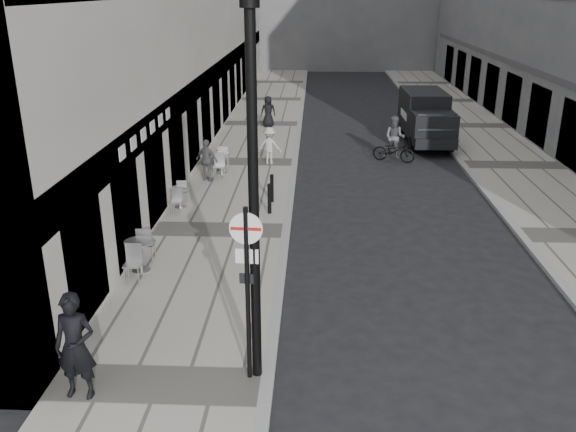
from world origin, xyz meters
name	(u,v)px	position (x,y,z in m)	size (l,w,h in m)	color
sidewalk	(247,163)	(-2.00, 18.00, 0.06)	(4.00, 60.00, 0.12)	gray
far_sidewalk	(512,166)	(9.00, 18.00, 0.06)	(4.00, 60.00, 0.12)	gray
walking_man	(75,346)	(-3.29, 2.32, 1.13)	(0.73, 0.48, 2.01)	black
sign_post	(247,272)	(-0.33, 3.00, 2.29)	(0.58, 0.10, 3.39)	black
lamppost	(253,178)	(-0.20, 3.09, 3.99)	(0.31, 0.31, 6.96)	black
bollard_near	(269,199)	(-0.60, 11.82, 0.59)	(0.13, 0.13, 0.94)	black
bollard_far	(272,189)	(-0.60, 12.96, 0.57)	(0.12, 0.12, 0.91)	black
panel_van	(426,115)	(6.00, 21.96, 1.35)	(1.99, 5.13, 2.39)	black
cyclist	(394,144)	(4.19, 18.70, 0.76)	(1.91, 1.22, 1.94)	black
pedestrian_a	(207,160)	(-3.19, 15.25, 0.91)	(0.93, 0.39, 1.58)	#56575B
pedestrian_b	(270,146)	(-1.02, 17.71, 0.88)	(0.98, 0.56, 1.52)	#BDB6AF
pedestrian_c	(268,111)	(-1.61, 24.83, 0.92)	(0.78, 0.51, 1.60)	black
cafe_table_near	(140,253)	(-3.60, 7.41, 0.61)	(0.76, 1.71, 0.97)	#ADADAF
cafe_table_mid	(180,196)	(-3.60, 12.24, 0.53)	(0.63, 1.42, 0.81)	silver
cafe_table_far	(221,161)	(-2.80, 16.21, 0.61)	(0.75, 1.69, 0.96)	silver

